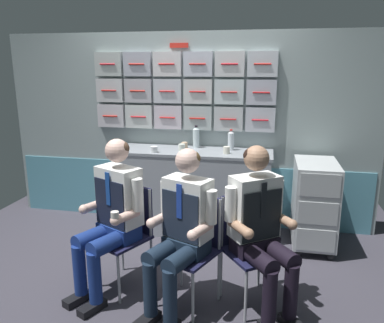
% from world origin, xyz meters
% --- Properties ---
extents(ground, '(4.80, 4.80, 0.04)m').
position_xyz_m(ground, '(0.00, 0.00, -0.02)').
color(ground, '#393740').
extents(galley_bulkhead, '(4.20, 0.14, 2.15)m').
position_xyz_m(galley_bulkhead, '(-0.00, 1.37, 1.10)').
color(galley_bulkhead, '#91A0A0').
rests_on(galley_bulkhead, ground).
extents(galley_counter, '(1.65, 0.53, 0.91)m').
position_xyz_m(galley_counter, '(0.15, 1.09, 0.46)').
color(galley_counter, '#999FA7').
rests_on(galley_counter, ground).
extents(service_trolley, '(0.40, 0.65, 0.88)m').
position_xyz_m(service_trolley, '(1.40, 0.95, 0.47)').
color(service_trolley, black).
rests_on(service_trolley, ground).
extents(folding_chair_left, '(0.54, 0.54, 0.83)m').
position_xyz_m(folding_chair_left, '(-0.19, -0.04, 0.51)').
color(folding_chair_left, '#A8AAAF').
rests_on(folding_chair_left, ground).
extents(crew_member_left, '(0.57, 0.68, 1.25)m').
position_xyz_m(crew_member_left, '(-0.26, -0.18, 0.68)').
color(crew_member_left, black).
rests_on(crew_member_left, ground).
extents(folding_chair_center, '(0.52, 0.52, 0.83)m').
position_xyz_m(folding_chair_center, '(0.39, -0.17, 0.51)').
color(folding_chair_center, '#A8AAAF').
rests_on(folding_chair_center, ground).
extents(crew_member_center, '(0.54, 0.66, 1.22)m').
position_xyz_m(crew_member_center, '(0.33, -0.32, 0.67)').
color(crew_member_center, black).
rests_on(crew_member_center, ground).
extents(folding_chair_right, '(0.56, 0.56, 0.83)m').
position_xyz_m(folding_chair_right, '(0.80, -0.07, 0.51)').
color(folding_chair_right, '#A8AAAF').
rests_on(folding_chair_right, ground).
extents(crew_member_right, '(0.61, 0.66, 1.24)m').
position_xyz_m(crew_member_right, '(0.89, -0.20, 0.68)').
color(crew_member_right, black).
rests_on(crew_member_right, ground).
extents(water_bottle_clear, '(0.07, 0.07, 0.22)m').
position_xyz_m(water_bottle_clear, '(0.53, 1.19, 1.02)').
color(water_bottle_clear, silver).
rests_on(water_bottle_clear, galley_counter).
extents(water_bottle_blue_cap, '(0.07, 0.07, 0.24)m').
position_xyz_m(water_bottle_blue_cap, '(0.14, 1.24, 1.03)').
color(water_bottle_blue_cap, silver).
rests_on(water_bottle_blue_cap, galley_counter).
extents(coffee_cup_spare, '(0.07, 0.07, 0.07)m').
position_xyz_m(coffee_cup_spare, '(0.50, 1.01, 0.95)').
color(coffee_cup_spare, silver).
rests_on(coffee_cup_spare, galley_counter).
extents(paper_cup_blue, '(0.07, 0.07, 0.07)m').
position_xyz_m(paper_cup_blue, '(0.03, 1.17, 0.95)').
color(paper_cup_blue, tan).
rests_on(paper_cup_blue, galley_counter).
extents(espresso_cup_small, '(0.07, 0.07, 0.08)m').
position_xyz_m(espresso_cup_small, '(0.03, 1.01, 0.96)').
color(espresso_cup_small, silver).
rests_on(espresso_cup_small, galley_counter).
extents(paper_cup_tan, '(0.07, 0.07, 0.06)m').
position_xyz_m(paper_cup_tan, '(-0.24, 0.91, 0.95)').
color(paper_cup_tan, white).
rests_on(paper_cup_tan, galley_counter).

